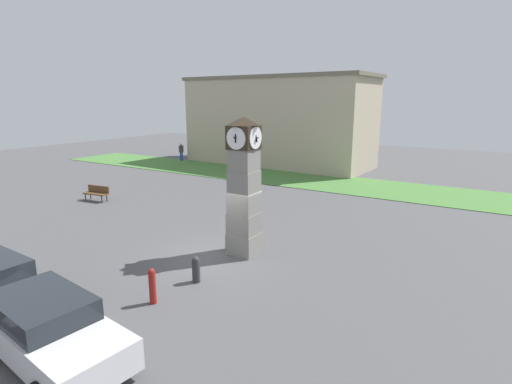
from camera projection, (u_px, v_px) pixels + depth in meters
name	position (u px, v px, depth m)	size (l,w,h in m)	color
ground_plane	(219.00, 255.00, 15.63)	(83.63, 83.63, 0.00)	#4C4C4F
clock_tower	(244.00, 189.00, 15.30)	(1.32, 1.26, 5.35)	gray
bollard_near_tower	(152.00, 286.00, 11.87)	(0.21, 0.21, 1.11)	maroon
bollard_mid_row	(196.00, 269.00, 13.28)	(0.27, 0.27, 0.91)	#333338
car_by_building	(49.00, 328.00, 9.28)	(4.73, 2.34, 1.52)	silver
bench	(97.00, 192.00, 23.90)	(1.66, 0.74, 0.90)	brown
pedestrian_near_bench	(181.00, 151.00, 39.18)	(0.32, 0.44, 1.74)	#264CA5
warehouse_blue_far	(277.00, 121.00, 36.71)	(17.91, 7.45, 7.97)	#B7A88E
grass_verge_far	(311.00, 181.00, 29.82)	(50.18, 5.91, 0.04)	#477A38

